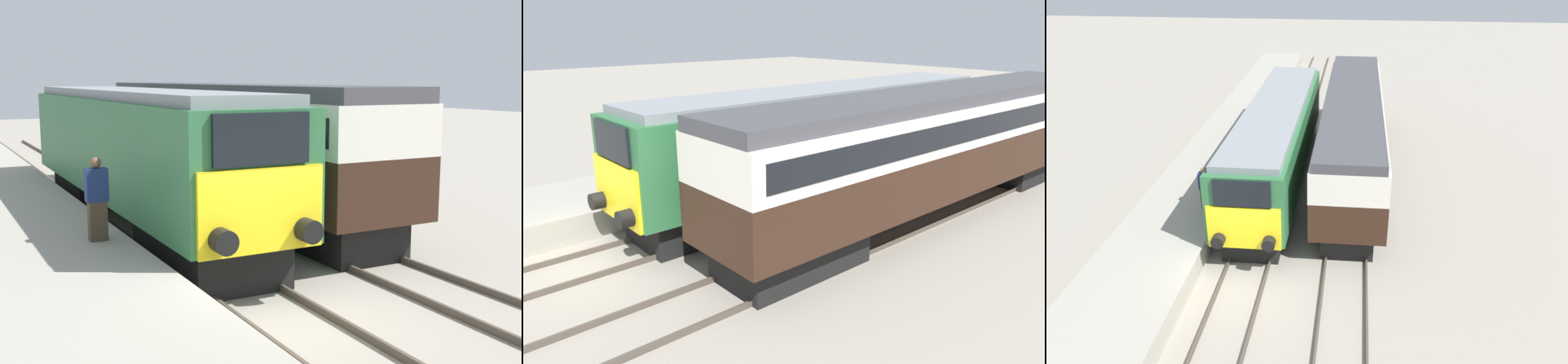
{
  "view_description": "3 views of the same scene",
  "coord_description": "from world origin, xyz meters",
  "views": [
    {
      "loc": [
        -5.32,
        -9.45,
        4.1
      ],
      "look_at": [
        0.0,
        0.61,
        2.28
      ],
      "focal_mm": 45.0,
      "sensor_mm": 36.0,
      "label": 1
    },
    {
      "loc": [
        11.81,
        -4.14,
        5.77
      ],
      "look_at": [
        1.7,
        4.61,
        1.6
      ],
      "focal_mm": 35.0,
      "sensor_mm": 36.0,
      "label": 2
    },
    {
      "loc": [
        3.51,
        -13.58,
        10.46
      ],
      "look_at": [
        1.7,
        4.61,
        1.6
      ],
      "focal_mm": 35.0,
      "sensor_mm": 36.0,
      "label": 3
    }
  ],
  "objects": [
    {
      "name": "rails_far_track",
      "position": [
        3.4,
        5.0,
        0.07
      ],
      "size": [
        1.5,
        60.0,
        0.14
      ],
      "color": "#4C4238",
      "rests_on": "ground_plane"
    },
    {
      "name": "locomotive",
      "position": [
        0.0,
        7.84,
        2.13
      ],
      "size": [
        2.7,
        14.96,
        3.79
      ],
      "color": "black",
      "rests_on": "ground_plane"
    },
    {
      "name": "platform_left",
      "position": [
        -3.3,
        8.0,
        0.41
      ],
      "size": [
        3.5,
        50.0,
        0.81
      ],
      "color": "#9E998C",
      "rests_on": "ground_plane"
    },
    {
      "name": "ground_plane",
      "position": [
        0.0,
        0.0,
        0.0
      ],
      "size": [
        120.0,
        120.0,
        0.0
      ],
      "primitive_type": "plane",
      "color": "gray"
    },
    {
      "name": "person_on_platform",
      "position": [
        -2.19,
        3.58,
        1.66
      ],
      "size": [
        0.44,
        0.26,
        1.71
      ],
      "color": "#473828",
      "rests_on": "platform_left"
    },
    {
      "name": "rails_near_track",
      "position": [
        0.0,
        5.0,
        0.07
      ],
      "size": [
        1.51,
        60.0,
        0.14
      ],
      "color": "#4C4238",
      "rests_on": "ground_plane"
    },
    {
      "name": "passenger_carriage",
      "position": [
        3.4,
        9.37,
        2.36
      ],
      "size": [
        2.75,
        16.36,
        3.91
      ],
      "color": "black",
      "rests_on": "ground_plane"
    }
  ]
}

